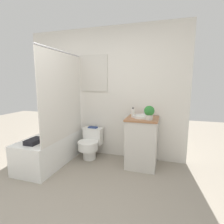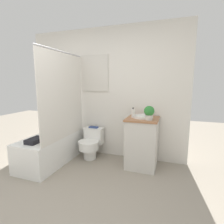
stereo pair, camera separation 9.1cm
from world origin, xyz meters
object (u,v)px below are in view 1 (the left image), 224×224
(sink, at_px, (143,116))
(soap_bottle, at_px, (133,113))
(toilet, at_px, (90,143))
(book_on_tank, at_px, (93,127))
(potted_plant, at_px, (149,112))

(sink, xyz_separation_m, soap_bottle, (-0.17, -0.04, 0.06))
(toilet, relative_size, sink, 1.51)
(sink, height_order, book_on_tank, sink)
(soap_bottle, xyz_separation_m, book_on_tank, (-0.84, 0.18, -0.36))
(toilet, bearing_deg, soap_bottle, -2.84)
(sink, distance_m, book_on_tank, 1.06)
(potted_plant, bearing_deg, toilet, 171.66)
(book_on_tank, bearing_deg, sink, -8.07)
(sink, relative_size, potted_plant, 1.65)
(soap_bottle, bearing_deg, potted_plant, -23.18)
(soap_bottle, bearing_deg, book_on_tank, 167.88)
(soap_bottle, distance_m, book_on_tank, 0.93)
(potted_plant, relative_size, book_on_tank, 1.29)
(toilet, xyz_separation_m, sink, (1.00, -0.00, 0.60))
(potted_plant, distance_m, book_on_tank, 1.24)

